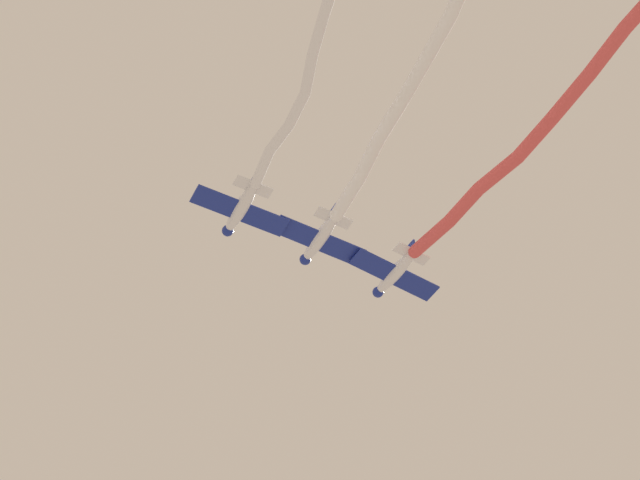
% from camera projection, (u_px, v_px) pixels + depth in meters
% --- Properties ---
extents(airplane_lead, '(5.28, 6.07, 1.64)m').
position_uv_depth(airplane_lead, '(395.00, 273.00, 82.60)').
color(airplane_lead, silver).
extents(smoke_trail_lead, '(23.04, 17.08, 2.08)m').
position_uv_depth(smoke_trail_lead, '(552.00, 110.00, 74.13)').
color(smoke_trail_lead, '#DB4C4C').
extents(airplane_left_wing, '(5.43, 5.85, 1.64)m').
position_uv_depth(airplane_left_wing, '(319.00, 239.00, 81.06)').
color(airplane_left_wing, silver).
extents(smoke_trail_left_wing, '(22.54, 24.09, 3.12)m').
position_uv_depth(smoke_trail_left_wing, '(447.00, 10.00, 71.25)').
color(smoke_trail_left_wing, white).
extents(airplane_right_wing, '(5.52, 5.77, 1.64)m').
position_uv_depth(airplane_right_wing, '(240.00, 209.00, 79.06)').
color(airplane_right_wing, silver).
extents(smoke_trail_right_wing, '(13.40, 17.39, 2.15)m').
position_uv_depth(smoke_trail_right_wing, '(311.00, 47.00, 71.67)').
color(smoke_trail_right_wing, white).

